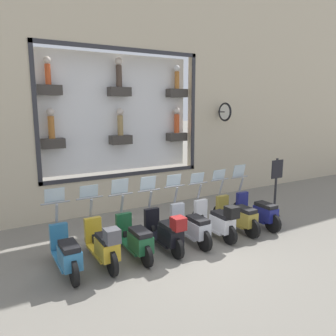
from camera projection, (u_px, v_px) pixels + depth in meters
ground_plane at (183, 248)px, 7.74m from camera, size 120.00×120.00×0.00m
building_facade at (120, 44)px, 9.85m from camera, size 1.25×36.00×10.09m
scooter_navy_0 at (258, 211)px, 9.08m from camera, size 1.80×0.61×1.62m
scooter_olive_1 at (237, 216)px, 8.71m from camera, size 1.80×0.61×1.55m
scooter_white_2 at (217, 220)px, 8.27m from camera, size 1.80×0.60×1.53m
scooter_silver_3 at (191, 226)px, 7.97m from camera, size 1.80×0.60×1.56m
scooter_black_4 at (166, 231)px, 7.54m from camera, size 1.79×0.60×1.59m
scooter_green_5 at (135, 238)px, 7.23m from camera, size 1.79×0.60×1.61m
scooter_yellow_6 at (103, 244)px, 6.80m from camera, size 1.80×0.61×1.55m
scooter_teal_7 at (66, 253)px, 6.49m from camera, size 1.80×0.61×1.58m
shop_sign_post at (276, 185)px, 9.84m from camera, size 0.36×0.45×1.78m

